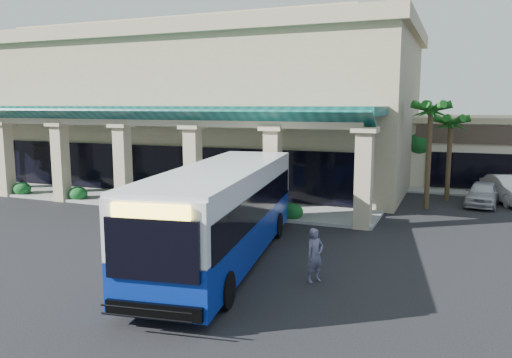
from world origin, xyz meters
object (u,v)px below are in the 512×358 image
at_px(transit_bus, 223,215).
at_px(car_white, 510,190).
at_px(pedestrian, 315,255).
at_px(car_silver, 483,194).

height_order(transit_bus, car_white, transit_bus).
bearing_deg(pedestrian, car_white, 13.28).
height_order(car_silver, car_white, car_white).
bearing_deg(car_white, car_silver, -157.37).
relative_size(car_silver, car_white, 0.83).
bearing_deg(car_silver, pedestrian, -101.60).
xyz_separation_m(car_silver, car_white, (1.51, 1.38, 0.11)).
bearing_deg(car_silver, transit_bus, -113.92).
xyz_separation_m(transit_bus, car_white, (10.82, 16.33, -0.96)).
height_order(transit_bus, car_silver, transit_bus).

